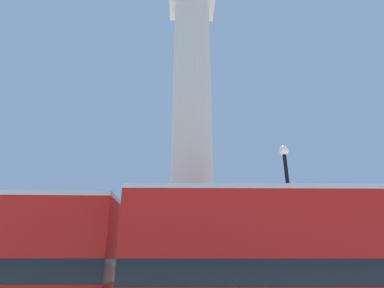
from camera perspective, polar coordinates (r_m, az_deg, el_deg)
name	(u,v)px	position (r m, az deg, el deg)	size (l,w,h in m)	color
monument_column	(192,171)	(15.03, 0.00, -5.23)	(6.23, 6.23, 19.68)	beige
bus_c	(330,271)	(8.82, 24.80, -21.17)	(10.21, 2.91, 4.34)	red
equestrian_statue	(35,281)	(18.93, -27.77, -22.13)	(3.72, 3.09, 5.81)	beige
street_lamp	(294,234)	(11.57, 18.80, -15.89)	(0.37, 0.37, 6.84)	black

